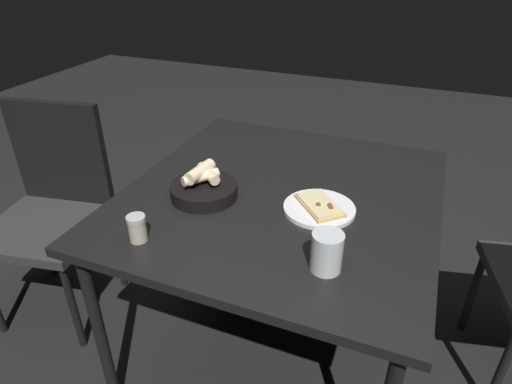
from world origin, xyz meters
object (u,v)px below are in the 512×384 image
object	(u,v)px
beer_glass	(327,254)
chair_near	(53,200)
dining_table	(281,206)
bread_basket	(204,187)
pizza_plate	(319,208)
pepper_shaker	(138,230)

from	to	relation	value
beer_glass	chair_near	xyz separation A→B (m)	(1.22, -0.24, -0.25)
beer_glass	dining_table	bearing A→B (deg)	-54.78
beer_glass	chair_near	distance (m)	1.27
bread_basket	beer_glass	xyz separation A→B (m)	(-0.47, 0.21, 0.02)
bread_basket	pizza_plate	bearing A→B (deg)	-171.45
bread_basket	dining_table	bearing A→B (deg)	-152.08
dining_table	beer_glass	xyz separation A→B (m)	(-0.24, 0.34, 0.11)
beer_glass	pizza_plate	bearing A→B (deg)	-72.00
beer_glass	pepper_shaker	world-z (taller)	beer_glass
pepper_shaker	chair_near	world-z (taller)	chair_near
beer_glass	chair_near	world-z (taller)	chair_near
chair_near	beer_glass	bearing A→B (deg)	168.82
pizza_plate	pepper_shaker	size ratio (longest dim) A/B	2.85
pizza_plate	beer_glass	xyz separation A→B (m)	(-0.09, 0.27, 0.04)
chair_near	pepper_shaker	bearing A→B (deg)	155.16
pizza_plate	pepper_shaker	bearing A→B (deg)	38.23
pizza_plate	chair_near	distance (m)	1.15
pizza_plate	beer_glass	size ratio (longest dim) A/B	2.09
pepper_shaker	pizza_plate	bearing A→B (deg)	-141.77
beer_glass	chair_near	size ratio (longest dim) A/B	0.12
dining_table	pizza_plate	world-z (taller)	pizza_plate
dining_table	beer_glass	distance (m)	0.43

